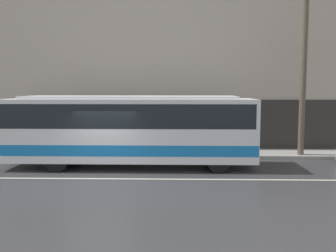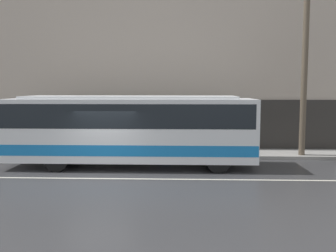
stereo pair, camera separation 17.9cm
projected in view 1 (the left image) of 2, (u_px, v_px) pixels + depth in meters
ground_plane at (101, 179)px, 14.13m from camera, size 60.00×60.00×0.00m
sidewalk at (121, 153)px, 19.27m from camera, size 60.00×2.34×0.17m
building_facade at (123, 31)px, 19.93m from camera, size 60.00×0.35×13.38m
lane_stripe at (101, 179)px, 14.13m from camera, size 54.00×0.14×0.01m
transit_bus at (131, 127)px, 16.19m from camera, size 10.63×2.60×3.08m
utility_pole_near at (303, 71)px, 17.94m from camera, size 0.29×0.29×8.09m
pedestrian_waiting at (165, 135)px, 19.68m from camera, size 0.36×0.36×1.71m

